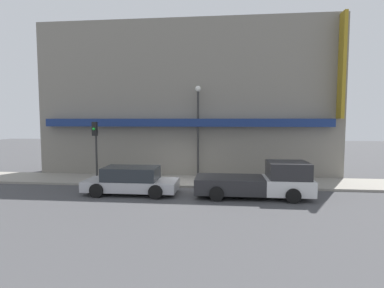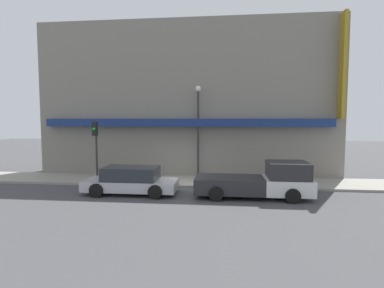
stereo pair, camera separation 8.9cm
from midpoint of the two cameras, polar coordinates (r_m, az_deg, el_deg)
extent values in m
plane|color=#424244|center=(16.67, -2.86, -8.33)|extent=(80.00, 80.00, 0.00)
cube|color=gray|center=(18.14, -2.12, -7.06)|extent=(36.00, 3.07, 0.13)
cube|color=gray|center=(20.82, -0.98, 8.33)|extent=(19.80, 3.00, 10.17)
cube|color=navy|center=(18.99, -1.63, 4.09)|extent=(18.22, 0.60, 0.50)
cube|color=olive|center=(20.22, 26.56, 13.18)|extent=(0.20, 0.80, 6.20)
cube|color=silver|center=(15.17, 17.54, -7.56)|extent=(2.21, 1.96, 0.74)
cube|color=#262628|center=(15.03, 17.61, -4.73)|extent=(1.88, 1.81, 0.78)
cube|color=#262628|center=(14.86, 6.97, -7.63)|extent=(3.31, 1.96, 0.74)
cylinder|color=black|center=(16.17, 17.01, -7.70)|extent=(0.68, 0.22, 0.68)
cylinder|color=black|center=(14.30, 18.54, -9.35)|extent=(0.68, 0.22, 0.68)
cylinder|color=black|center=(15.87, 4.68, -7.75)|extent=(0.68, 0.22, 0.68)
cylinder|color=black|center=(13.96, 4.51, -9.46)|extent=(0.68, 0.22, 0.68)
cube|color=#ADADB2|center=(15.59, -11.62, -7.61)|extent=(4.66, 1.81, 0.51)
cube|color=#23282D|center=(15.48, -11.66, -5.50)|extent=(2.70, 1.63, 0.66)
cylinder|color=black|center=(16.12, -5.69, -7.57)|extent=(0.68, 0.22, 0.68)
cylinder|color=black|center=(14.39, -7.15, -9.06)|extent=(0.68, 0.22, 0.68)
cylinder|color=black|center=(16.92, -15.39, -7.12)|extent=(0.68, 0.22, 0.68)
cylinder|color=black|center=(15.29, -17.88, -8.43)|extent=(0.68, 0.22, 0.68)
cylinder|color=#196633|center=(17.75, -12.13, -6.46)|extent=(0.20, 0.20, 0.45)
sphere|color=#196633|center=(17.70, -12.15, -5.55)|extent=(0.19, 0.19, 0.19)
cylinder|color=#2D2D2D|center=(18.74, 1.01, 1.78)|extent=(0.14, 0.14, 5.35)
sphere|color=silver|center=(18.82, 1.03, 10.50)|extent=(0.36, 0.36, 0.36)
cylinder|color=#2D2D2D|center=(18.44, -17.88, -1.40)|extent=(0.12, 0.12, 3.49)
cube|color=black|center=(18.21, -18.19, 2.76)|extent=(0.28, 0.20, 0.80)
sphere|color=green|center=(18.10, -18.34, 2.74)|extent=(0.16, 0.16, 0.16)
camera|label=1|loc=(0.04, -90.15, -0.01)|focal=28.00mm
camera|label=2|loc=(0.04, 89.85, 0.01)|focal=28.00mm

